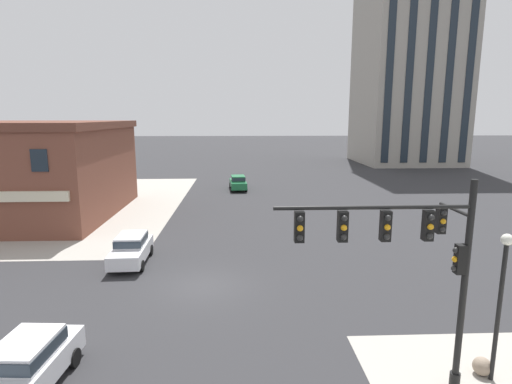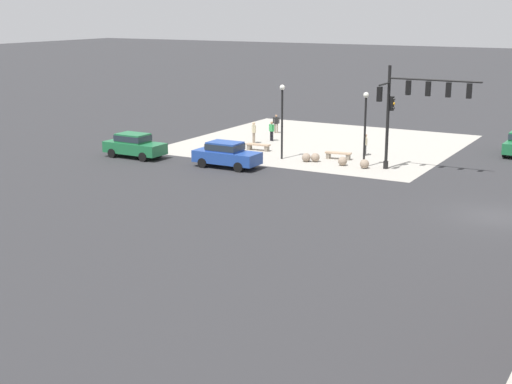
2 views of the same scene
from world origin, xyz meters
The scene contains 9 objects.
ground_plane centered at (0.00, 0.00, 0.00)m, with size 320.00×320.00×0.00m, color #2D2D30.
sidewalk_far_corner centered at (-20.00, 20.00, 0.00)m, with size 32.00×32.00×0.02m, color #A8A399.
traffic_signal_main centered at (7.17, -7.95, 4.41)m, with size 5.94×2.09×6.65m.
bollard_sphere_curb_a centered at (9.85, -7.53, 0.30)m, with size 0.60×0.60×0.60m, color gray.
street_lamp_corner_near centered at (10.00, -7.79, 3.12)m, with size 0.36×0.36×4.92m.
car_main_southbound_far centered at (-4.45, 3.50, 0.92)m, with size 2.00×4.45×1.68m.
car_cross_westbound centered at (1.69, 27.16, 0.92)m, with size 2.14×4.52×1.68m.
car_parked_curb centered at (-4.75, -7.77, 0.92)m, with size 2.11×4.51×1.68m.
residential_tower_skyline_right centered at (32.05, 54.42, 24.51)m, with size 16.47×17.34×48.98m.
Camera 1 is at (1.87, -19.31, 8.43)m, focal length 28.44 mm.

